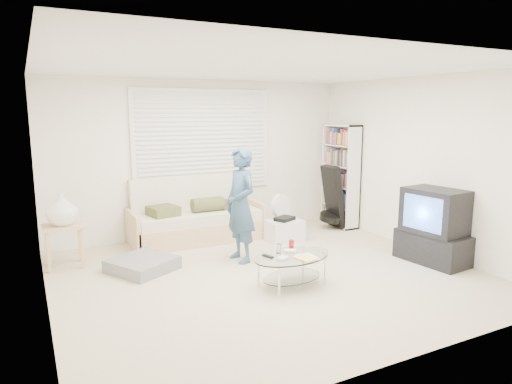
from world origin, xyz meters
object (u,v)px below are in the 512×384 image
futon_sofa (196,220)px  coffee_table (292,261)px  tv_unit (433,227)px  bookshelf (340,176)px

futon_sofa → coffee_table: bearing=-81.6°
futon_sofa → tv_unit: bearing=-44.7°
bookshelf → tv_unit: (-0.13, -2.20, -0.41)m
futon_sofa → bookshelf: 2.66m
bookshelf → tv_unit: 2.24m
futon_sofa → bookshelf: bookshelf is taller
futon_sofa → tv_unit: size_ratio=2.04×
futon_sofa → coffee_table: futon_sofa is taller
bookshelf → tv_unit: bearing=-93.3°
tv_unit → bookshelf: bearing=86.7°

